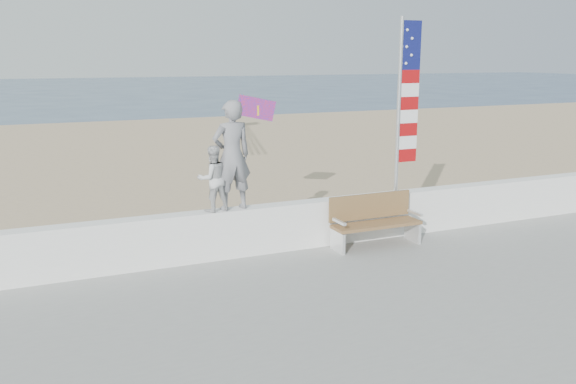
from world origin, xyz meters
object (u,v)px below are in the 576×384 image
bench (374,220)px  flag (404,99)px  child (213,179)px  adult (232,155)px

bench → flag: size_ratio=0.51×
child → bench: (3.11, -0.45, -0.99)m
bench → adult: bearing=170.6°
adult → bench: (2.75, -0.45, -1.39)m
adult → flag: size_ratio=0.57×
child → flag: 4.22m
flag → adult: bearing=180.0°
bench → child: bearing=171.7°
child → bench: 3.30m
bench → flag: flag is taller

